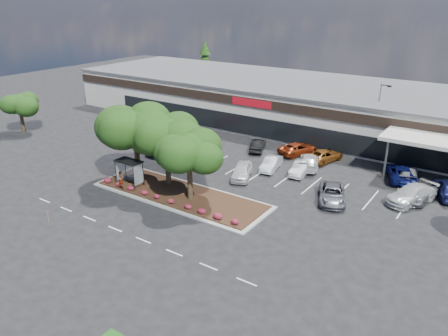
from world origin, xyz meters
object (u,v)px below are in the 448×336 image
Objects in this scene: survey_stake at (48,215)px; car_1 at (197,151)px; car_0 at (168,145)px; light_pole at (377,122)px.

survey_stake is 0.28× the size of car_1.
survey_stake is at bearing -106.06° from car_1.
survey_stake is 19.90m from car_0.
light_pole is 22.33m from car_1.
car_0 reaches higher than car_1.
car_0 is at bearing -144.64° from light_pole.
survey_stake is (-17.28, -34.44, -2.92)m from light_pole.
car_1 is (-17.08, -14.07, -2.99)m from light_pole.
light_pole is 1.40× the size of car_0.
car_0 is 1.47× the size of car_1.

